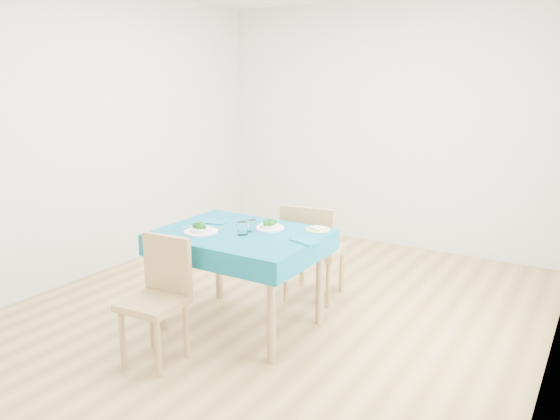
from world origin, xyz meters
The scene contains 16 objects.
room_shell centered at (0.00, 0.00, 1.35)m, with size 4.02×4.52×2.73m.
table centered at (-0.09, -0.42, 0.38)m, with size 1.19×0.90×0.76m, color #095167.
chair_near centered at (-0.26, -1.18, 0.47)m, with size 0.38×0.41×0.94m, color olive.
chair_far centered at (0.11, 0.40, 0.58)m, with size 0.46×0.51×1.16m, color olive.
bowl_near centered at (-0.33, -0.59, 0.80)m, with size 0.25×0.25×0.08m, color white, non-canonical shape.
bowl_far centered at (0.05, -0.24, 0.79)m, with size 0.23×0.23×0.07m, color white, non-canonical shape.
fork_near centered at (-0.51, -0.49, 0.76)m, with size 0.02×0.16×0.00m, color silver.
knife_near centered at (-0.25, -0.49, 0.76)m, with size 0.02×0.22×0.00m, color silver.
fork_far centered at (0.01, -0.31, 0.76)m, with size 0.02×0.17×0.00m, color silver.
knife_far centered at (0.41, -0.38, 0.76)m, with size 0.02×0.21×0.00m, color silver.
napkin_near centered at (-0.42, -0.31, 0.76)m, with size 0.19×0.13×0.01m, color #0D5C71.
napkin_far centered at (0.45, -0.38, 0.76)m, with size 0.20×0.14×0.01m, color #0D5C71.
tumbler_center centered at (-0.02, -0.36, 0.80)m, with size 0.07×0.07×0.09m, color white.
tumbler_side centered at (-0.03, -0.47, 0.81)m, with size 0.08×0.08×0.10m, color white.
side_plate centered at (0.38, -0.07, 0.76)m, with size 0.19×0.19×0.01m, color #BFD367.
bread_slice centered at (0.38, -0.07, 0.77)m, with size 0.09×0.09×0.01m, color beige.
Camera 1 is at (2.21, -3.60, 1.88)m, focal length 35.00 mm.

